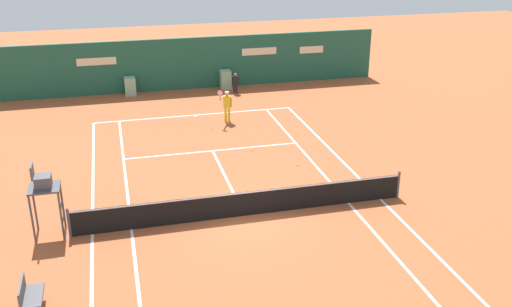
{
  "coord_description": "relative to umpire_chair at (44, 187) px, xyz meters",
  "views": [
    {
      "loc": [
        -4.17,
        -17.95,
        9.98
      ],
      "look_at": [
        1.37,
        3.71,
        0.8
      ],
      "focal_mm": 40.73,
      "sensor_mm": 36.0,
      "label": 1
    }
  ],
  "objects": [
    {
      "name": "sponsor_back_wall",
      "position": [
        6.66,
        16.64,
        -0.24
      ],
      "size": [
        25.0,
        1.02,
        3.16
      ],
      "color": "#1E5642",
      "rests_on": "ground_plane"
    },
    {
      "name": "tennis_ball_near_service_line",
      "position": [
        9.91,
        3.47,
        -1.73
      ],
      "size": [
        0.07,
        0.07,
        0.07
      ],
      "primitive_type": "sphere",
      "color": "#CCE033",
      "rests_on": "ground_plane"
    },
    {
      "name": "tennis_ball_mid_court",
      "position": [
        8.39,
        5.59,
        -1.73
      ],
      "size": [
        0.07,
        0.07,
        0.07
      ],
      "primitive_type": "sphere",
      "color": "#CCE033",
      "rests_on": "ground_plane"
    },
    {
      "name": "ball_kid_right_post",
      "position": [
        9.7,
        14.9,
        -1.05
      ],
      "size": [
        0.42,
        0.19,
        1.25
      ],
      "rotation": [
        0.0,
        0.0,
        3.03
      ],
      "color": "black",
      "rests_on": "ground_plane"
    },
    {
      "name": "ground_plane",
      "position": [
        6.66,
        0.24,
        -1.76
      ],
      "size": [
        80.0,
        80.0,
        0.01
      ],
      "color": "#A8512D"
    },
    {
      "name": "umpire_chair",
      "position": [
        0.0,
        0.0,
        0.0
      ],
      "size": [
        1.0,
        1.0,
        2.58
      ],
      "rotation": [
        0.0,
        0.0,
        -1.57
      ],
      "color": "#47474C",
      "rests_on": "ground_plane"
    },
    {
      "name": "player_bench",
      "position": [
        -0.22,
        -4.12,
        -1.26
      ],
      "size": [
        0.54,
        1.12,
        0.88
      ],
      "rotation": [
        0.0,
        0.0,
        -1.57
      ],
      "color": "#38383D",
      "rests_on": "ground_plane"
    },
    {
      "name": "tennis_net",
      "position": [
        6.66,
        -0.34,
        -1.26
      ],
      "size": [
        12.1,
        0.1,
        1.07
      ],
      "color": "#4C4C51",
      "rests_on": "ground_plane"
    },
    {
      "name": "tennis_ball_by_sideline",
      "position": [
        7.17,
        8.89,
        -1.73
      ],
      "size": [
        0.07,
        0.07,
        0.07
      ],
      "primitive_type": "sphere",
      "color": "#CCE033",
      "rests_on": "ground_plane"
    },
    {
      "name": "player_on_baseline",
      "position": [
        8.15,
        9.91,
        -0.79
      ],
      "size": [
        0.82,
        0.65,
        1.84
      ],
      "rotation": [
        0.0,
        0.0,
        2.72
      ],
      "color": "yellow",
      "rests_on": "ground_plane"
    }
  ]
}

